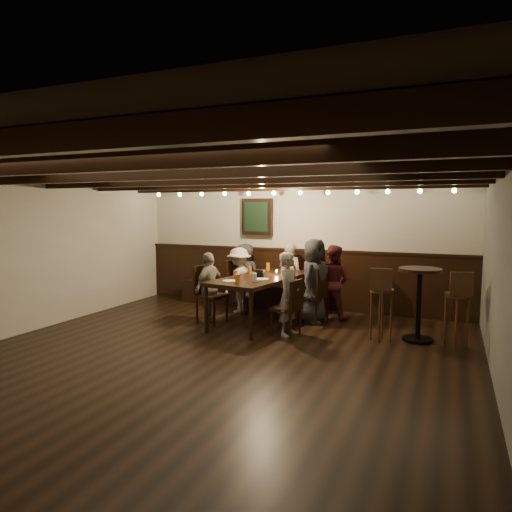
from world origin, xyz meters
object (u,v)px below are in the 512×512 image
at_px(chair_left_far, 211,305).
at_px(person_left_far, 209,287).
at_px(chair_right_far, 287,318).
at_px(high_top_table, 419,293).
at_px(chair_right_near, 312,305).
at_px(dining_table, 262,280).
at_px(person_bench_centre, 290,277).
at_px(bar_stool_left, 381,313).
at_px(chair_left_near, 240,297).
at_px(person_left_near, 239,280).
at_px(person_bench_right, 332,282).
at_px(person_right_near, 314,281).
at_px(bar_stool_right, 456,319).
at_px(person_bench_left, 245,275).
at_px(person_right_far, 289,294).

bearing_deg(chair_left_far, person_left_far, -90.00).
relative_size(chair_left_far, chair_right_far, 1.13).
relative_size(chair_left_far, high_top_table, 0.91).
relative_size(chair_left_far, chair_right_near, 1.02).
bearing_deg(chair_left_far, dining_table, 121.99).
height_order(person_bench_centre, bar_stool_left, person_bench_centre).
xyz_separation_m(chair_left_near, person_left_near, (-0.03, 0.00, 0.31)).
height_order(dining_table, person_bench_right, person_bench_right).
xyz_separation_m(chair_left_far, person_left_far, (-0.03, 0.00, 0.30)).
height_order(person_right_near, bar_stool_right, person_right_near).
bearing_deg(person_right_near, bar_stool_right, -96.67).
bearing_deg(dining_table, person_bench_left, 135.00).
distance_m(person_bench_centre, person_left_far, 1.68).
height_order(person_bench_centre, person_right_far, person_bench_centre).
distance_m(person_left_far, person_right_far, 1.50).
bearing_deg(person_right_far, person_right_near, -0.00).
xyz_separation_m(person_bench_right, person_left_far, (-1.82, -1.10, -0.05)).
xyz_separation_m(bar_stool_left, bar_stool_right, (1.00, 0.05, 0.00)).
bearing_deg(person_bench_right, person_bench_left, 0.00).
bearing_deg(high_top_table, person_right_near, 166.02).
xyz_separation_m(chair_right_near, person_bench_left, (-1.54, 0.67, 0.33)).
height_order(person_left_far, bar_stool_right, person_left_far).
distance_m(chair_right_near, person_right_near, 0.42).
xyz_separation_m(chair_right_far, bar_stool_left, (1.35, 0.26, 0.14)).
distance_m(chair_right_far, bar_stool_right, 2.38).
relative_size(person_bench_left, person_bench_right, 0.96).
distance_m(chair_left_far, person_bench_left, 1.40).
relative_size(chair_left_far, person_bench_right, 0.75).
height_order(chair_right_far, person_bench_centre, person_bench_centre).
distance_m(dining_table, high_top_table, 2.50).
relative_size(person_bench_centre, high_top_table, 1.21).
xyz_separation_m(chair_left_far, person_bench_right, (1.79, 1.11, 0.35)).
height_order(chair_right_far, high_top_table, high_top_table).
height_order(chair_right_near, person_bench_right, person_bench_right).
bearing_deg(person_left_far, person_bench_right, 129.29).
relative_size(chair_right_near, person_bench_right, 0.73).
height_order(chair_right_far, person_bench_right, person_bench_right).
bearing_deg(person_left_near, dining_table, 59.04).
distance_m(person_bench_right, bar_stool_right, 2.23).
distance_m(person_right_far, high_top_table, 1.88).
xyz_separation_m(chair_right_far, person_bench_left, (-1.41, 1.56, 0.36)).
distance_m(person_bench_left, person_bench_centre, 0.91).
distance_m(chair_right_far, high_top_table, 1.96).
height_order(person_right_far, high_top_table, person_right_far).
xyz_separation_m(dining_table, person_left_near, (-0.68, 0.55, -0.12)).
bearing_deg(person_left_far, bar_stool_right, 99.63).
bearing_deg(person_bench_right, chair_right_near, 68.19).
distance_m(person_right_near, person_right_far, 0.90).
bearing_deg(bar_stool_left, high_top_table, 19.32).
bearing_deg(person_right_far, chair_left_near, 58.53).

